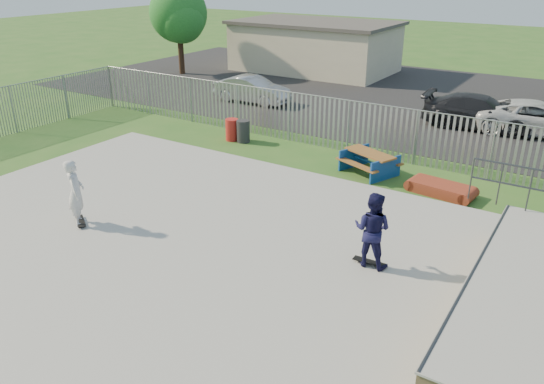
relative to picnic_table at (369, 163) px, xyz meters
The scene contains 17 objects.
ground 7.78m from the picnic_table, 109.70° to the right, with size 120.00×120.00×0.00m, color #2D5E20.
concrete_slab 7.78m from the picnic_table, 109.70° to the right, with size 15.00×12.00×0.15m, color #A2A29C.
fence 3.24m from the picnic_table, 120.67° to the right, with size 26.04×16.02×2.00m.
picnic_table is the anchor object (origin of this frame).
funbox 2.67m from the picnic_table, ahead, with size 1.86×1.09×0.35m.
trash_bin_red 6.21m from the picnic_table, behind, with size 0.53×0.53×0.89m, color #B2201B.
trash_bin_grey 5.70m from the picnic_table, behind, with size 0.54×0.54×0.89m, color #28282B.
parking_lot 11.98m from the picnic_table, 102.64° to the left, with size 40.00×18.00×0.02m, color black.
car_silver 10.94m from the picnic_table, 146.07° to the left, with size 1.41×4.04×1.33m, color #B0B0B5.
car_dark 7.84m from the picnic_table, 75.89° to the left, with size 1.99×4.89×1.42m, color black.
car_white 9.01m from the picnic_table, 62.66° to the left, with size 2.28×4.93×1.37m, color silver.
building 18.98m from the picnic_table, 124.11° to the left, with size 10.40×6.40×3.20m.
tree_left 20.34m from the picnic_table, 149.94° to the left, with size 3.62×3.62×5.59m.
skateboard_a 6.36m from the picnic_table, 66.81° to the right, with size 0.81×0.22×0.08m.
skateboard_b 9.53m from the picnic_table, 121.72° to the right, with size 0.78×0.60×0.08m.
skater_navy 6.39m from the picnic_table, 66.81° to the right, with size 0.89×0.69×1.83m, color #121239.
skater_white 9.55m from the picnic_table, 121.72° to the right, with size 0.67×0.44×1.83m, color silver.
Camera 1 is at (9.01, -8.88, 6.71)m, focal length 35.00 mm.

